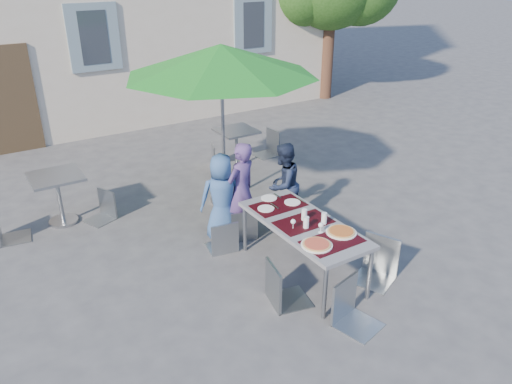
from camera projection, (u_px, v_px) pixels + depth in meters
ground at (303, 311)px, 5.83m from camera, size 90.00×90.00×0.00m
dining_table at (303, 226)px, 6.24m from camera, size 0.80×1.85×0.76m
pizza_near_left at (317, 244)px, 5.71m from camera, size 0.37×0.37×0.03m
pizza_near_right at (341, 232)px, 5.97m from camera, size 0.37×0.37×0.03m
glassware at (311, 220)px, 6.12m from camera, size 0.47×0.42×0.15m
place_settings at (276, 203)px, 6.69m from camera, size 0.66×0.50×0.01m
child_0 at (222, 197)px, 7.10m from camera, size 0.74×0.61×1.30m
child_1 at (241, 190)px, 7.14m from camera, size 0.61×0.49×1.44m
child_2 at (283, 185)px, 7.50m from camera, size 0.72×0.56×1.30m
chair_0 at (222, 218)px, 6.81m from camera, size 0.45×0.46×0.89m
chair_1 at (243, 207)px, 7.14m from camera, size 0.48×0.49×0.88m
chair_2 at (292, 198)px, 7.34m from camera, size 0.52×0.52×0.92m
chair_3 at (282, 260)px, 5.72m from camera, size 0.54×0.54×1.02m
chair_4 at (381, 235)px, 6.20m from camera, size 0.61×0.61×1.05m
chair_5 at (354, 278)px, 5.41m from camera, size 0.54×0.54×1.01m
patio_umbrella at (221, 61)px, 7.48m from camera, size 2.99×2.99×2.59m
cafe_table_0 at (58, 189)px, 7.54m from camera, size 0.74×0.74×0.80m
bg_chair_l_0 at (0, 206)px, 7.06m from camera, size 0.48×0.47×0.95m
bg_chair_r_0 at (100, 190)px, 7.69m from camera, size 0.51×0.50×0.86m
cafe_table_1 at (236, 141)px, 9.61m from camera, size 0.71×0.71×0.76m
bg_chair_l_1 at (218, 142)px, 9.62m from camera, size 0.51×0.51×0.88m
bg_chair_r_1 at (269, 128)px, 10.22m from camera, size 0.46×0.46×0.98m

